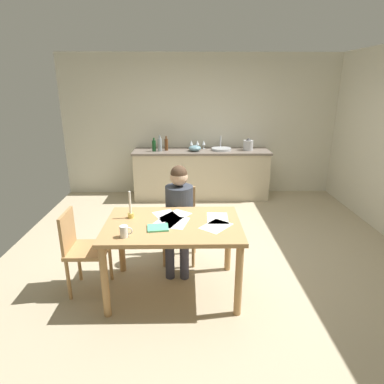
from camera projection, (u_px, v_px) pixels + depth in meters
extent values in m
cube|color=tan|center=(208.00, 256.00, 4.13)|extent=(5.20, 5.20, 0.04)
cube|color=beige|center=(201.00, 126.00, 6.18)|extent=(5.20, 0.12, 2.60)
cube|color=beige|center=(201.00, 175.00, 6.12)|extent=(2.45, 0.60, 0.86)
cube|color=#72665B|center=(201.00, 151.00, 5.97)|extent=(2.49, 0.64, 0.04)
cube|color=tan|center=(173.00, 225.00, 3.18)|extent=(1.33, 0.89, 0.04)
cylinder|color=tan|center=(105.00, 282.00, 2.93)|extent=(0.07, 0.07, 0.72)
cylinder|color=tan|center=(239.00, 281.00, 2.95)|extent=(0.07, 0.07, 0.72)
cylinder|color=tan|center=(121.00, 242.00, 3.66)|extent=(0.07, 0.07, 0.72)
cylinder|color=tan|center=(228.00, 241.00, 3.68)|extent=(0.07, 0.07, 0.72)
cube|color=tan|center=(180.00, 224.00, 3.86)|extent=(0.42, 0.42, 0.04)
cube|color=tan|center=(181.00, 202.00, 3.97)|extent=(0.36, 0.05, 0.40)
cylinder|color=tan|center=(164.00, 249.00, 3.79)|extent=(0.04, 0.04, 0.46)
cylinder|color=tan|center=(193.00, 249.00, 3.77)|extent=(0.04, 0.04, 0.46)
cylinder|color=tan|center=(167.00, 236.00, 4.11)|extent=(0.04, 0.04, 0.46)
cylinder|color=tan|center=(194.00, 236.00, 4.09)|extent=(0.04, 0.04, 0.46)
cylinder|color=#333842|center=(179.00, 207.00, 3.77)|extent=(0.34, 0.34, 0.50)
sphere|color=#D8AD8C|center=(179.00, 177.00, 3.66)|extent=(0.20, 0.20, 0.20)
sphere|color=#473323|center=(179.00, 174.00, 3.65)|extent=(0.19, 0.19, 0.19)
cylinder|color=#383847|center=(171.00, 233.00, 3.68)|extent=(0.15, 0.39, 0.13)
cylinder|color=#383847|center=(170.00, 259.00, 3.57)|extent=(0.10, 0.10, 0.45)
cylinder|color=#383847|center=(185.00, 234.00, 3.67)|extent=(0.15, 0.39, 0.13)
cylinder|color=#383847|center=(184.00, 260.00, 3.56)|extent=(0.10, 0.10, 0.45)
cube|color=tan|center=(88.00, 250.00, 3.29)|extent=(0.40, 0.40, 0.04)
cube|color=tan|center=(67.00, 231.00, 3.22)|extent=(0.03, 0.36, 0.40)
cylinder|color=tan|center=(103.00, 279.00, 3.21)|extent=(0.04, 0.04, 0.45)
cylinder|color=tan|center=(110.00, 261.00, 3.53)|extent=(0.04, 0.04, 0.45)
cylinder|color=tan|center=(68.00, 280.00, 3.20)|extent=(0.04, 0.04, 0.45)
cylinder|color=tan|center=(79.00, 262.00, 3.52)|extent=(0.04, 0.04, 0.45)
cylinder|color=white|center=(124.00, 231.00, 2.88)|extent=(0.07, 0.07, 0.11)
torus|color=white|center=(129.00, 231.00, 2.88)|extent=(0.07, 0.01, 0.07)
cylinder|color=gold|center=(131.00, 216.00, 3.30)|extent=(0.06, 0.06, 0.05)
cylinder|color=white|center=(130.00, 202.00, 3.26)|extent=(0.02, 0.02, 0.23)
cube|color=#53BA86|center=(158.00, 228.00, 3.06)|extent=(0.22, 0.19, 0.02)
cube|color=white|center=(165.00, 223.00, 3.18)|extent=(0.32, 0.36, 0.00)
cube|color=white|center=(216.00, 226.00, 3.11)|extent=(0.35, 0.36, 0.00)
cube|color=white|center=(166.00, 216.00, 3.36)|extent=(0.32, 0.36, 0.00)
cube|color=white|center=(176.00, 223.00, 3.19)|extent=(0.28, 0.34, 0.00)
cube|color=white|center=(176.00, 216.00, 3.36)|extent=(0.35, 0.36, 0.00)
cube|color=white|center=(218.00, 218.00, 3.30)|extent=(0.22, 0.31, 0.00)
cylinder|color=#B2B7BC|center=(221.00, 149.00, 5.97)|extent=(0.36, 0.36, 0.04)
cylinder|color=silver|center=(221.00, 142.00, 6.09)|extent=(0.02, 0.02, 0.24)
cylinder|color=#194C23|center=(154.00, 146.00, 5.85)|extent=(0.07, 0.07, 0.19)
cylinder|color=#194C23|center=(154.00, 139.00, 5.81)|extent=(0.03, 0.03, 0.05)
cylinder|color=#8C999E|center=(160.00, 145.00, 5.86)|extent=(0.07, 0.07, 0.22)
cylinder|color=#8C999E|center=(160.00, 137.00, 5.82)|extent=(0.03, 0.03, 0.06)
cylinder|color=#593319|center=(166.00, 145.00, 5.92)|extent=(0.06, 0.06, 0.21)
cylinder|color=#593319|center=(166.00, 138.00, 5.88)|extent=(0.03, 0.03, 0.05)
ellipsoid|color=#668C99|center=(195.00, 148.00, 5.88)|extent=(0.23, 0.23, 0.10)
cylinder|color=#B7BABF|center=(248.00, 145.00, 5.95)|extent=(0.18, 0.18, 0.18)
cone|color=#262628|center=(248.00, 139.00, 5.92)|extent=(0.11, 0.11, 0.04)
cylinder|color=silver|center=(204.00, 149.00, 6.11)|extent=(0.06, 0.06, 0.00)
cylinder|color=silver|center=(204.00, 147.00, 6.10)|extent=(0.01, 0.01, 0.07)
cone|color=silver|center=(204.00, 143.00, 6.08)|extent=(0.07, 0.07, 0.08)
cylinder|color=silver|center=(197.00, 149.00, 6.11)|extent=(0.06, 0.06, 0.00)
cylinder|color=silver|center=(197.00, 147.00, 6.10)|extent=(0.01, 0.01, 0.07)
cone|color=silver|center=(197.00, 143.00, 6.07)|extent=(0.07, 0.07, 0.08)
cylinder|color=silver|center=(191.00, 149.00, 6.11)|extent=(0.06, 0.06, 0.00)
cylinder|color=silver|center=(191.00, 147.00, 6.10)|extent=(0.01, 0.01, 0.07)
cone|color=silver|center=(191.00, 143.00, 6.07)|extent=(0.07, 0.07, 0.08)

